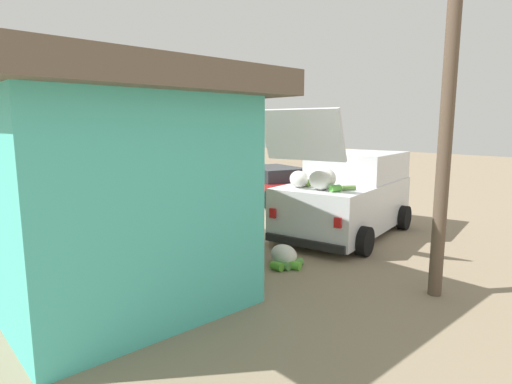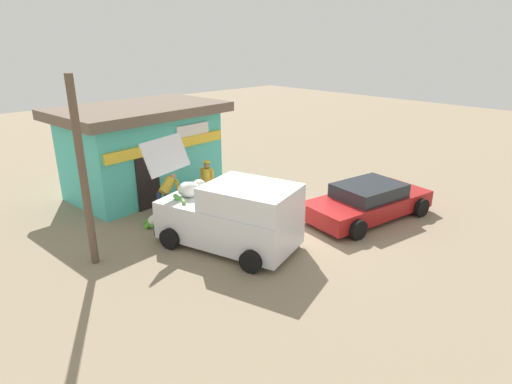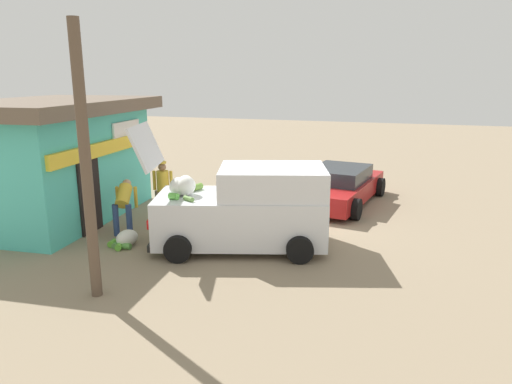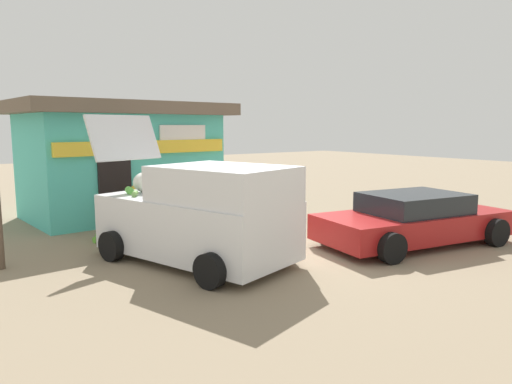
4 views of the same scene
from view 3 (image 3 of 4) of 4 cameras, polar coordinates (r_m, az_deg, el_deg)
The scene contains 9 objects.
ground_plane at distance 13.20m, azimuth 3.04°, elevation -3.65°, with size 60.00×60.00×0.00m, color gray.
storefront_bar at distance 14.33m, azimuth -23.04°, elevation 3.80°, with size 6.29×4.32×3.34m.
delivery_van at distance 11.08m, azimuth -1.15°, elevation -1.91°, with size 3.09×4.67×2.91m.
parked_sedan at distance 15.23m, azimuth 10.00°, elevation 0.72°, with size 4.73×2.77×1.17m.
vendor_standing at distance 13.52m, azimuth -11.20°, elevation 0.68°, with size 0.41×0.56×1.66m.
customer_bending at distance 12.51m, azimuth -15.71°, elevation -1.15°, with size 0.79×0.65×1.35m.
unloaded_banana_pile at distance 11.76m, azimuth -15.54°, elevation -5.53°, with size 0.78×0.67×0.38m.
paint_bucket at distance 15.41m, azimuth -7.84°, elevation -0.38°, with size 0.27×0.27×0.42m, color blue.
utility_pole at distance 8.73m, azimuth -19.92°, elevation 3.03°, with size 0.20×0.20×4.92m, color brown.
Camera 3 is at (-12.19, -3.13, 3.99)m, focal length 33.02 mm.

